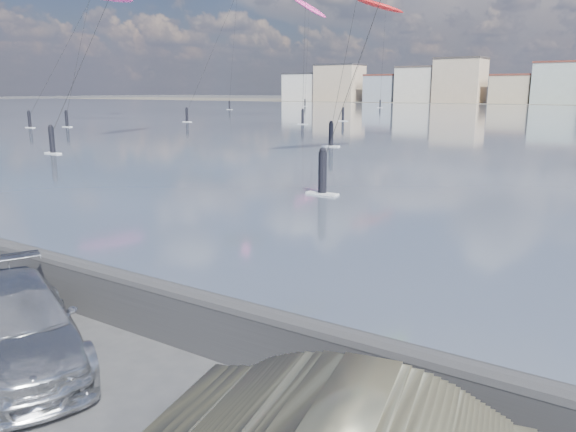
# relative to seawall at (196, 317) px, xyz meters

# --- Properties ---
(ground) EXTENTS (700.00, 700.00, 0.00)m
(ground) POSITION_rel_seawall_xyz_m (0.00, -2.70, -0.58)
(ground) COLOR #333335
(ground) RESTS_ON ground
(seawall) EXTENTS (400.00, 0.36, 1.08)m
(seawall) POSITION_rel_seawall_xyz_m (0.00, 0.00, 0.00)
(seawall) COLOR #28282B
(seawall) RESTS_ON ground
(car_silver) EXTENTS (4.83, 3.49, 1.30)m
(car_silver) POSITION_rel_seawall_xyz_m (-2.07, -1.98, 0.07)
(car_silver) COLOR #BBBDC3
(car_silver) RESTS_ON ground
(kitesurfer_16) EXTENTS (9.77, 10.84, 29.32)m
(kitesurfer_16) POSITION_rel_seawall_xyz_m (-76.61, 128.66, 24.97)
(kitesurfer_16) COLOR #E5338C
(kitesurfer_16) RESTS_ON ground
(kitesurfer_18) EXTENTS (8.20, 17.81, 18.72)m
(kitesurfer_18) POSITION_rel_seawall_xyz_m (-33.21, 78.38, 16.27)
(kitesurfer_18) COLOR red
(kitesurfer_18) RESTS_ON ground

